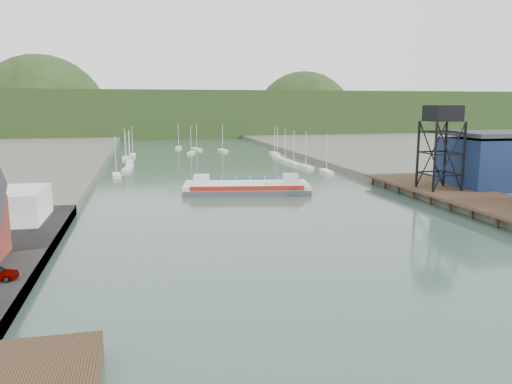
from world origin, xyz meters
name	(u,v)px	position (x,y,z in m)	size (l,w,h in m)	color
ground	(463,378)	(0.00, 0.00, 0.00)	(600.00, 600.00, 0.00)	#324E41
east_pier	(492,202)	(37.00, 45.00, 1.90)	(14.00, 70.00, 2.45)	black
lift_tower	(443,119)	(35.00, 58.00, 15.65)	(6.50, 6.50, 16.00)	black
blue_shed	(500,161)	(50.00, 60.00, 7.06)	(20.50, 14.50, 11.30)	#0D1A3A
marina_sailboats	(207,159)	(0.08, 138.46, 0.35)	(57.71, 92.65, 0.90)	silver
distant_hills	(169,117)	(-3.98, 301.35, 10.38)	(500.00, 120.00, 80.00)	#1F3015
chain_ferry	(246,187)	(0.38, 74.56, 1.08)	(27.50, 14.59, 3.77)	#464749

